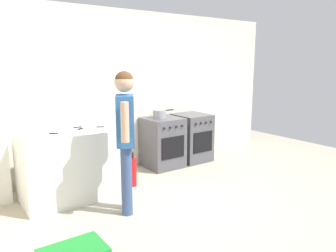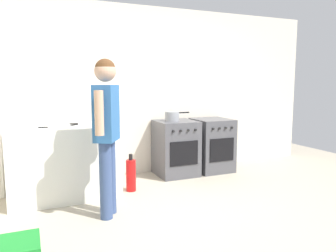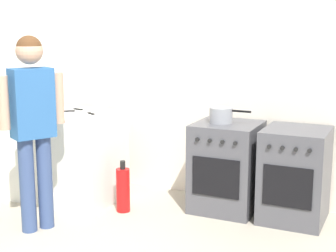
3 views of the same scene
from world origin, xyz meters
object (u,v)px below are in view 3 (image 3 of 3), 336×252
knife_paring (76,109)px  larder_cabinet (14,91)px  oven_left (226,167)px  knife_bread (29,109)px  fire_extinguisher (123,190)px  oven_right (295,175)px  pot (221,115)px  person (33,116)px  knife_chef (61,111)px  knife_utility (88,113)px

knife_paring → larder_cabinet: 1.12m
oven_left → knife_bread: 2.12m
fire_extinguisher → larder_cabinet: 2.03m
oven_right → pot: 0.87m
oven_right → pot: pot is taller
person → fire_extinguisher: (0.46, 0.69, -0.79)m
oven_left → knife_paring: knife_paring is taller
person → oven_left: bearing=41.3°
knife_bread → knife_paring: same height
pot → knife_chef: bearing=-166.3°
pot → oven_left: bearing=1.4°
knife_chef → person: person is taller
larder_cabinet → knife_chef: bearing=-25.6°
oven_right → oven_left: bearing=180.0°
knife_paring → larder_cabinet: larder_cabinet is taller
knife_utility → fire_extinguisher: 0.84m
knife_utility → person: person is taller
knife_chef → larder_cabinet: (-1.02, 0.49, 0.10)m
larder_cabinet → pot: bearing=-2.3°
knife_utility → oven_left: bearing=14.1°
oven_left → larder_cabinet: 2.71m
oven_right → fire_extinguisher: bearing=-162.5°
oven_left → knife_utility: knife_utility is taller
knife_utility → knife_chef: bearing=-170.9°
knife_paring → fire_extinguisher: (0.71, -0.28, -0.69)m
knife_chef → larder_cabinet: larder_cabinet is taller
knife_chef → pot: bearing=13.7°
knife_chef → oven_right: bearing=9.5°
pot → knife_utility: (-1.27, -0.33, -0.02)m
knife_paring → knife_utility: same height
larder_cabinet → knife_utility: bearing=-18.4°
knife_paring → knife_utility: bearing=-29.0°
oven_left → oven_right: (0.65, -0.00, -0.00)m
knife_paring → knife_chef: bearing=-107.3°
knife_bread → larder_cabinet: bearing=141.7°
pot → knife_paring: (-1.51, -0.20, -0.02)m
knife_paring → person: size_ratio=0.13×
oven_left → pot: 0.50m
oven_right → knife_paring: bearing=-174.9°
knife_chef → fire_extinguisher: knife_chef is taller
fire_extinguisher → oven_right: bearing=17.5°
oven_right → pot: (-0.71, -0.00, 0.50)m
pot → knife_utility: pot is taller
oven_left → fire_extinguisher: oven_left is taller
oven_right → fire_extinguisher: 1.61m
larder_cabinet → knife_paring: bearing=-15.8°
knife_bread → oven_right: bearing=8.2°
knife_utility → pot: bearing=14.7°
pot → larder_cabinet: 2.59m
knife_bread → larder_cabinet: 0.79m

